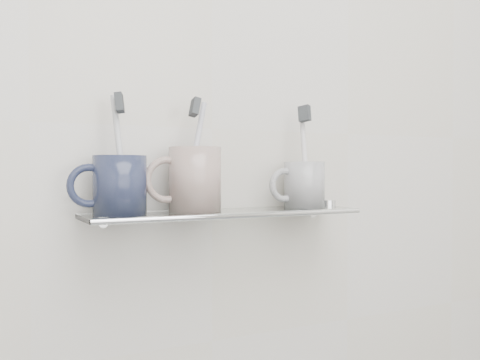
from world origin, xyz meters
TOP-DOWN VIEW (x-y plane):
  - wall_back at (0.00, 1.10)m, footprint 2.50×0.00m
  - shelf_glass at (0.00, 1.04)m, footprint 0.50×0.12m
  - shelf_rail at (0.00, 0.98)m, footprint 0.50×0.01m
  - bracket_left at (-0.21, 1.09)m, footprint 0.02×0.03m
  - bracket_right at (0.21, 1.09)m, footprint 0.02×0.03m
  - mug_left at (-0.19, 1.04)m, footprint 0.10×0.10m
  - mug_left_handle at (-0.24, 1.04)m, footprint 0.07×0.01m
  - toothbrush_left at (-0.19, 1.04)m, footprint 0.02×0.05m
  - bristles_left at (-0.19, 1.04)m, footprint 0.02×0.03m
  - mug_center at (-0.06, 1.04)m, footprint 0.11×0.11m
  - mug_center_handle at (-0.11, 1.04)m, footprint 0.08×0.01m
  - toothbrush_center at (-0.06, 1.04)m, footprint 0.06×0.04m
  - bristles_center at (-0.06, 1.04)m, footprint 0.02×0.03m
  - mug_right at (0.17, 1.04)m, footprint 0.09×0.09m
  - mug_right_handle at (0.12, 1.04)m, footprint 0.06×0.01m
  - toothbrush_right at (0.17, 1.04)m, footprint 0.02×0.05m
  - bristles_right at (0.17, 1.04)m, footprint 0.02×0.03m
  - chrome_cap at (0.23, 1.04)m, footprint 0.03×0.03m

SIDE VIEW (x-z plane):
  - bracket_left at x=-0.21m, z-range 1.08..1.09m
  - bracket_right at x=0.21m, z-range 1.08..1.09m
  - shelf_glass at x=0.00m, z-range 1.09..1.10m
  - shelf_rail at x=0.00m, z-range 1.09..1.10m
  - chrome_cap at x=0.23m, z-range 1.10..1.11m
  - mug_right at x=0.17m, z-range 1.10..1.19m
  - mug_right_handle at x=0.12m, z-range 1.11..1.18m
  - mug_left at x=-0.19m, z-range 1.10..1.20m
  - mug_left_handle at x=-0.24m, z-range 1.11..1.18m
  - mug_center at x=-0.06m, z-range 1.10..1.21m
  - mug_center_handle at x=-0.11m, z-range 1.12..1.20m
  - toothbrush_left at x=-0.19m, z-range 1.11..1.30m
  - toothbrush_center at x=-0.06m, z-range 1.11..1.29m
  - toothbrush_right at x=0.17m, z-range 1.11..1.30m
  - wall_back at x=0.00m, z-range 0.00..2.50m
  - bristles_left at x=-0.19m, z-range 1.26..1.30m
  - bristles_center at x=-0.06m, z-range 1.26..1.30m
  - bristles_right at x=0.17m, z-range 1.26..1.30m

